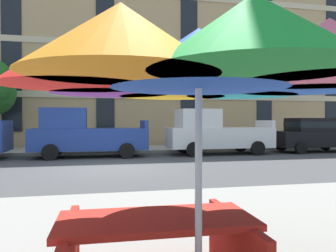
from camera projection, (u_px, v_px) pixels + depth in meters
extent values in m
plane|color=#424244|center=(112.00, 168.00, 11.45)|extent=(120.00, 120.00, 0.00)
cube|color=#9E998E|center=(107.00, 149.00, 18.10)|extent=(56.00, 3.60, 0.12)
cube|color=tan|center=(103.00, 60.00, 26.00)|extent=(37.29, 12.00, 12.80)
cube|color=beige|center=(105.00, 95.00, 20.15)|extent=(36.54, 0.08, 0.36)
cube|color=beige|center=(105.00, 43.00, 20.09)|extent=(36.54, 0.08, 0.36)
cube|color=black|center=(11.00, 31.00, 18.97)|extent=(1.10, 0.06, 11.60)
cube|color=black|center=(105.00, 36.00, 20.10)|extent=(1.10, 0.06, 11.60)
cube|color=black|center=(189.00, 41.00, 21.22)|extent=(1.10, 0.06, 11.60)
cube|color=black|center=(265.00, 45.00, 22.35)|extent=(1.10, 0.06, 11.60)
cube|color=black|center=(333.00, 48.00, 23.47)|extent=(1.10, 0.06, 11.60)
cube|color=navy|center=(6.00, 125.00, 14.13)|extent=(0.16, 1.75, 0.36)
cube|color=navy|center=(90.00, 139.00, 14.88)|extent=(5.10, 1.90, 0.96)
cube|color=navy|center=(64.00, 118.00, 14.63)|extent=(1.90, 1.75, 0.90)
cube|color=navy|center=(144.00, 124.00, 15.39)|extent=(0.16, 1.75, 0.36)
cylinder|color=black|center=(123.00, 147.00, 16.15)|extent=(0.68, 0.22, 0.68)
cylinder|color=black|center=(127.00, 151.00, 14.29)|extent=(0.68, 0.22, 0.68)
cylinder|color=black|center=(56.00, 148.00, 15.48)|extent=(0.68, 0.22, 0.68)
cylinder|color=black|center=(50.00, 152.00, 13.62)|extent=(0.68, 0.22, 0.68)
cube|color=silver|center=(219.00, 137.00, 16.18)|extent=(5.10, 1.90, 0.96)
cube|color=silver|center=(198.00, 118.00, 15.94)|extent=(1.90, 1.75, 0.90)
cube|color=silver|center=(265.00, 124.00, 16.69)|extent=(0.16, 1.75, 0.36)
cylinder|color=black|center=(241.00, 145.00, 17.46)|extent=(0.68, 0.22, 0.68)
cylinder|color=black|center=(258.00, 148.00, 15.60)|extent=(0.68, 0.22, 0.68)
cylinder|color=black|center=(183.00, 146.00, 16.79)|extent=(0.68, 0.22, 0.68)
cylinder|color=black|center=(194.00, 149.00, 14.93)|extent=(0.68, 0.22, 0.68)
cube|color=black|center=(314.00, 139.00, 17.31)|extent=(4.40, 1.76, 0.80)
cube|color=black|center=(312.00, 125.00, 17.26)|extent=(2.30, 1.55, 0.68)
cube|color=black|center=(312.00, 125.00, 17.26)|extent=(2.32, 1.57, 0.32)
cylinder|color=black|center=(325.00, 145.00, 18.46)|extent=(0.60, 0.22, 0.60)
cylinder|color=black|center=(281.00, 145.00, 17.89)|extent=(0.60, 0.22, 0.60)
cylinder|color=black|center=(301.00, 148.00, 16.17)|extent=(0.60, 0.22, 0.60)
cylinder|color=silver|center=(199.00, 181.00, 2.70)|extent=(0.06, 0.06, 2.34)
cone|color=blue|center=(304.00, 67.00, 2.89)|extent=(1.15, 1.15, 0.41)
cone|color=#199EB2|center=(241.00, 76.00, 3.49)|extent=(1.15, 1.15, 0.41)
cone|color=yellow|center=(172.00, 78.00, 3.62)|extent=(1.15, 1.15, 0.41)
cone|color=#662D9E|center=(111.00, 72.00, 3.20)|extent=(1.15, 1.15, 0.41)
cone|color=red|center=(77.00, 58.00, 2.48)|extent=(1.15, 1.15, 0.41)
cone|color=orange|center=(121.00, 38.00, 1.87)|extent=(1.15, 1.15, 0.41)
cone|color=green|center=(254.00, 32.00, 1.74)|extent=(1.15, 1.15, 0.41)
cone|color=#E5668C|center=(329.00, 49.00, 2.16)|extent=(1.15, 1.15, 0.41)
cone|color=blue|center=(199.00, 58.00, 2.68)|extent=(1.44, 1.44, 0.49)
cube|color=red|center=(156.00, 220.00, 3.04)|extent=(1.82, 0.84, 0.06)
cube|color=red|center=(148.00, 231.00, 3.65)|extent=(1.81, 0.32, 0.05)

